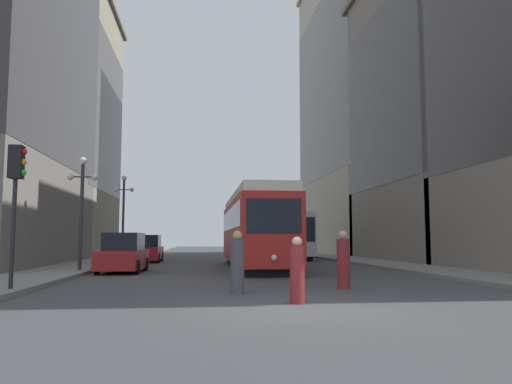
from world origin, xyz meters
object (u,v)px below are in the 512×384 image
(streetcar, at_px, (254,229))
(parked_car_left_near, at_px, (148,249))
(parked_car_left_mid, at_px, (123,254))
(transit_bus, at_px, (284,234))
(pedestrian_on_sidewalk, at_px, (297,272))
(lamp_post_left_far, at_px, (124,204))
(pedestrian_crossing_near, at_px, (237,264))
(lamp_post_left_near, at_px, (82,195))
(traffic_light_near_left, at_px, (16,178))
(pedestrian_crossing_far, at_px, (343,262))

(streetcar, height_order, parked_car_left_near, streetcar)
(streetcar, height_order, parked_car_left_mid, streetcar)
(transit_bus, bearing_deg, parked_car_left_near, -153.67)
(pedestrian_on_sidewalk, bearing_deg, lamp_post_left_far, 13.31)
(transit_bus, relative_size, parked_car_left_mid, 2.74)
(pedestrian_on_sidewalk, distance_m, lamp_post_left_far, 25.78)
(pedestrian_crossing_near, relative_size, lamp_post_left_near, 0.34)
(lamp_post_left_near, relative_size, lamp_post_left_far, 0.87)
(streetcar, relative_size, parked_car_left_near, 3.35)
(pedestrian_crossing_near, bearing_deg, parked_car_left_mid, -43.25)
(traffic_light_near_left, relative_size, lamp_post_left_near, 0.78)
(parked_car_left_near, distance_m, parked_car_left_mid, 10.77)
(parked_car_left_mid, distance_m, pedestrian_on_sidewalk, 13.35)
(streetcar, xyz_separation_m, parked_car_left_near, (-6.42, 7.85, -1.26))
(parked_car_left_near, height_order, parked_car_left_mid, same)
(traffic_light_near_left, relative_size, lamp_post_left_far, 0.68)
(streetcar, bearing_deg, pedestrian_crossing_far, -82.47)
(parked_car_left_mid, distance_m, lamp_post_left_far, 12.90)
(parked_car_left_near, relative_size, parked_car_left_mid, 1.00)
(pedestrian_crossing_near, relative_size, traffic_light_near_left, 0.44)
(pedestrian_crossing_far, xyz_separation_m, traffic_light_near_left, (-9.63, -0.47, 2.43))
(pedestrian_crossing_far, relative_size, lamp_post_left_near, 0.35)
(transit_bus, distance_m, pedestrian_on_sidewalk, 28.26)
(traffic_light_near_left, distance_m, lamp_post_left_far, 21.47)
(parked_car_left_mid, bearing_deg, streetcar, 26.65)
(pedestrian_on_sidewalk, relative_size, lamp_post_left_far, 0.27)
(parked_car_left_mid, relative_size, traffic_light_near_left, 1.08)
(parked_car_left_mid, distance_m, traffic_light_near_left, 9.56)
(parked_car_left_mid, bearing_deg, pedestrian_crossing_near, -62.12)
(pedestrian_on_sidewalk, bearing_deg, parked_car_left_near, 10.07)
(pedestrian_crossing_near, distance_m, lamp_post_left_far, 23.04)
(parked_car_left_mid, bearing_deg, transit_bus, 59.45)
(pedestrian_crossing_far, distance_m, traffic_light_near_left, 9.94)
(parked_car_left_mid, height_order, lamp_post_left_far, lamp_post_left_far)
(parked_car_left_mid, relative_size, pedestrian_on_sidewalk, 2.76)
(streetcar, height_order, lamp_post_left_near, lamp_post_left_near)
(lamp_post_left_far, bearing_deg, pedestrian_crossing_near, -73.47)
(parked_car_left_near, bearing_deg, pedestrian_crossing_far, -67.14)
(parked_car_left_near, bearing_deg, pedestrian_on_sidewalk, -75.04)
(streetcar, xyz_separation_m, parked_car_left_mid, (-6.42, -2.93, -1.26))
(transit_bus, xyz_separation_m, pedestrian_crossing_far, (-2.25, -24.52, -1.11))
(pedestrian_crossing_far, xyz_separation_m, lamp_post_left_near, (-9.84, 8.45, 2.73))
(transit_bus, bearing_deg, parked_car_left_mid, -123.00)
(streetcar, distance_m, parked_car_left_near, 10.22)
(transit_bus, xyz_separation_m, pedestrian_crossing_near, (-5.60, -25.40, -1.13))
(streetcar, xyz_separation_m, pedestrian_crossing_near, (-1.83, -12.44, -1.28))
(lamp_post_left_near, bearing_deg, transit_bus, 53.03)
(pedestrian_crossing_near, relative_size, pedestrian_crossing_far, 0.99)
(pedestrian_crossing_near, bearing_deg, pedestrian_crossing_far, -144.21)
(transit_bus, height_order, traffic_light_near_left, traffic_light_near_left)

